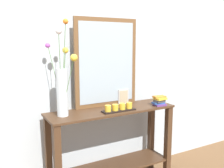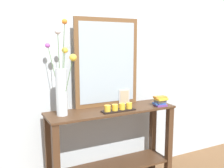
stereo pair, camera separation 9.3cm
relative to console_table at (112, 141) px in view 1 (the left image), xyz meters
name	(u,v)px [view 1 (the left image)]	position (x,y,z in m)	size (l,w,h in m)	color
wall_back	(98,48)	(0.00, 0.30, 0.87)	(6.40, 0.08, 2.70)	#B2BCC1
console_table	(112,141)	(0.00, 0.00, 0.00)	(1.23, 0.35, 0.79)	#472D1C
mirror_leaning	(107,63)	(0.02, 0.14, 0.73)	(0.65, 0.03, 0.84)	brown
tall_vase_left	(63,86)	(-0.47, 0.01, 0.57)	(0.21, 0.24, 0.80)	silver
candle_tray	(119,108)	(0.02, -0.09, 0.34)	(0.32, 0.09, 0.07)	black
picture_frame_small	(123,97)	(0.20, 0.12, 0.39)	(0.12, 0.01, 0.15)	#B7B2AD
book_stack	(159,101)	(0.47, -0.11, 0.36)	(0.13, 0.10, 0.10)	#663884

